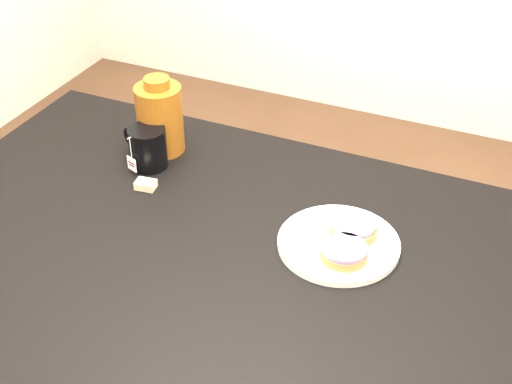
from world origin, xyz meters
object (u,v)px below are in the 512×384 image
at_px(bagel_front, 344,252).
at_px(teabag_pouch, 146,185).
at_px(table, 226,281).
at_px(plate, 339,243).
at_px(bagel_back, 354,228).
at_px(bagel_package, 160,118).
at_px(mug, 147,147).

distance_m(bagel_front, teabag_pouch, 0.49).
distance_m(table, teabag_pouch, 0.30).
bearing_deg(table, bagel_front, 14.92).
bearing_deg(teabag_pouch, plate, -2.39).
bearing_deg(table, teabag_pouch, 154.51).
relative_size(bagel_back, bagel_front, 0.83).
bearing_deg(bagel_package, table, -42.62).
bearing_deg(teabag_pouch, bagel_front, -7.26).
bearing_deg(mug, bagel_front, 4.06).
bearing_deg(mug, plate, 7.91).
relative_size(plate, bagel_back, 2.40).
bearing_deg(mug, table, -15.07).
bearing_deg(table, bagel_back, 32.42).
xyz_separation_m(table, mug, (-0.30, 0.21, 0.13)).
height_order(mug, bagel_package, bagel_package).
bearing_deg(bagel_back, table, -147.58).
xyz_separation_m(table, teabag_pouch, (-0.26, 0.12, 0.09)).
bearing_deg(bagel_back, mug, 172.81).
xyz_separation_m(bagel_back, teabag_pouch, (-0.48, -0.02, -0.02)).
bearing_deg(bagel_front, table, -165.08).
bearing_deg(bagel_back, bagel_package, 165.04).
height_order(plate, bagel_back, bagel_back).
xyz_separation_m(plate, mug, (-0.50, 0.10, 0.04)).
xyz_separation_m(table, bagel_front, (0.23, 0.06, 0.11)).
bearing_deg(plate, bagel_front, -60.27).
xyz_separation_m(plate, bagel_front, (0.02, -0.04, 0.02)).
height_order(mug, teabag_pouch, mug).
height_order(plate, bagel_package, bagel_package).
distance_m(table, plate, 0.25).
bearing_deg(bagel_back, bagel_front, -85.78).
relative_size(plate, bagel_front, 2.00).
bearing_deg(plate, teabag_pouch, 177.61).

